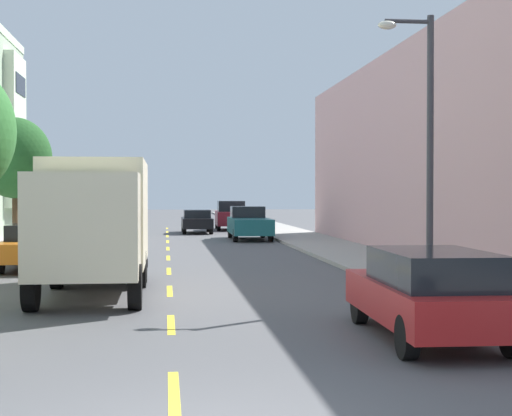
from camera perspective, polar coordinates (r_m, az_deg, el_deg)
name	(u,v)px	position (r m, az deg, el deg)	size (l,w,h in m)	color
ground_plane	(168,244)	(37.64, -6.45, -2.64)	(160.00, 160.00, 0.00)	#4C4C4F
sidewalk_left	(6,247)	(36.32, -17.72, -2.71)	(3.20, 120.00, 0.14)	#99968E
sidewalk_right	(322,244)	(36.36, 4.83, -2.66)	(3.20, 120.00, 0.14)	#99968E
lane_centerline_dashes	(168,253)	(32.15, -6.42, -3.27)	(0.14, 47.20, 0.01)	yellow
street_tree_third	(15,158)	(34.50, -17.16, 3.49)	(3.08, 3.08, 5.50)	#47331E
street_lamp	(424,131)	(18.89, 12.11, 5.53)	(1.35, 0.28, 6.47)	#38383D
delivery_box_truck	(95,217)	(19.40, -11.64, -0.66)	(2.41, 7.10, 3.25)	beige
parked_pickup_teal	(249,224)	(41.14, -0.49, -1.16)	(2.05, 5.32, 1.73)	#195B60
parked_suv_burgundy	(231,215)	(52.05, -1.85, -0.52)	(2.08, 4.85, 1.93)	maroon
parked_sedan_orange	(34,246)	(26.25, -15.86, -2.65)	(1.93, 4.55, 1.43)	orange
parked_sedan_forest	(93,221)	(48.42, -11.78, -0.94)	(1.81, 4.50, 1.43)	#194C28
parked_wagon_red	(430,292)	(13.37, 12.52, -5.97)	(1.96, 4.75, 1.50)	#AD1E1E
moving_black_sedan	(197,221)	(47.96, -4.33, -0.94)	(1.80, 4.50, 1.43)	black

